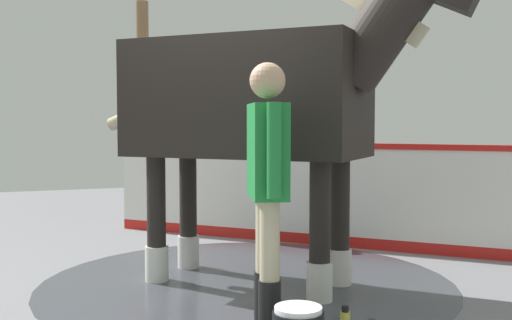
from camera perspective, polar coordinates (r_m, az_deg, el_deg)
ground_plane at (r=5.32m, az=-3.28°, el=-11.46°), size 16.00×16.00×0.02m
wet_patch at (r=5.37m, az=-0.81°, el=-11.16°), size 3.49×3.49×0.00m
barrier_wall at (r=6.93m, az=5.55°, el=-3.44°), size 3.68×3.71×1.14m
roof_post_far at (r=8.10m, az=-10.31°, el=4.04°), size 0.16×0.16×2.89m
horse at (r=5.15m, az=0.40°, el=5.44°), size 2.48×2.49×2.68m
handler at (r=4.06m, az=1.05°, el=-1.35°), size 0.34×0.68×1.75m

